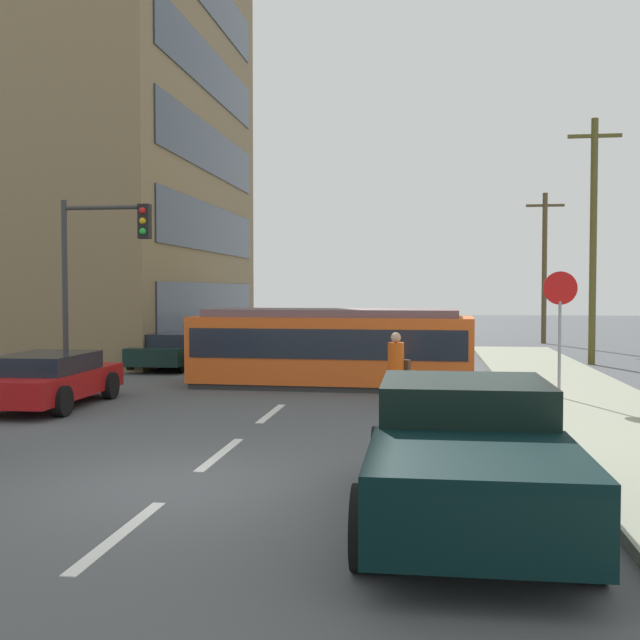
% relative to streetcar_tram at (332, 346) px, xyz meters
% --- Properties ---
extents(ground_plane, '(120.00, 120.00, 0.00)m').
position_rel_streetcar_tram_xyz_m(ground_plane, '(-0.72, -0.63, -1.08)').
color(ground_plane, '#4C4F53').
extents(sidewalk_curb_right, '(3.20, 36.00, 0.14)m').
position_rel_streetcar_tram_xyz_m(sidewalk_curb_right, '(6.08, -4.63, -1.01)').
color(sidewalk_curb_right, gray).
rests_on(sidewalk_curb_right, ground).
extents(lane_stripe_0, '(0.16, 2.40, 0.01)m').
position_rel_streetcar_tram_xyz_m(lane_stripe_0, '(-0.72, -12.63, -1.07)').
color(lane_stripe_0, silver).
rests_on(lane_stripe_0, ground).
extents(lane_stripe_1, '(0.16, 2.40, 0.01)m').
position_rel_streetcar_tram_xyz_m(lane_stripe_1, '(-0.72, -8.63, -1.07)').
color(lane_stripe_1, silver).
rests_on(lane_stripe_1, ground).
extents(lane_stripe_2, '(0.16, 2.40, 0.01)m').
position_rel_streetcar_tram_xyz_m(lane_stripe_2, '(-0.72, -4.63, -1.07)').
color(lane_stripe_2, silver).
rests_on(lane_stripe_2, ground).
extents(lane_stripe_3, '(0.16, 2.40, 0.01)m').
position_rel_streetcar_tram_xyz_m(lane_stripe_3, '(-0.72, 6.00, -1.07)').
color(lane_stripe_3, silver).
rests_on(lane_stripe_3, ground).
extents(lane_stripe_4, '(0.16, 2.40, 0.01)m').
position_rel_streetcar_tram_xyz_m(lane_stripe_4, '(-0.72, 12.00, -1.07)').
color(lane_stripe_4, silver).
rests_on(lane_stripe_4, ground).
extents(corner_building, '(15.48, 15.53, 19.20)m').
position_rel_streetcar_tram_xyz_m(corner_building, '(-13.98, 10.29, 8.52)').
color(corner_building, olive).
rests_on(corner_building, ground).
extents(streetcar_tram, '(7.51, 2.78, 2.09)m').
position_rel_streetcar_tram_xyz_m(streetcar_tram, '(0.00, 0.00, 0.00)').
color(streetcar_tram, '#DC561C').
rests_on(streetcar_tram, ground).
extents(city_bus, '(2.63, 5.66, 1.87)m').
position_rel_streetcar_tram_xyz_m(city_bus, '(-2.26, 5.60, -0.01)').
color(city_bus, '#D5C40E').
rests_on(city_bus, ground).
extents(pedestrian_crossing, '(0.51, 0.36, 1.67)m').
position_rel_streetcar_tram_xyz_m(pedestrian_crossing, '(1.85, -3.58, -0.14)').
color(pedestrian_crossing, '#333340').
rests_on(pedestrian_crossing, ground).
extents(pickup_truck_parked, '(2.31, 5.01, 1.55)m').
position_rel_streetcar_tram_xyz_m(pickup_truck_parked, '(2.94, -11.74, -0.28)').
color(pickup_truck_parked, black).
rests_on(pickup_truck_parked, ground).
extents(parked_sedan_mid, '(2.06, 4.30, 1.19)m').
position_rel_streetcar_tram_xyz_m(parked_sedan_mid, '(-5.80, -4.39, -0.46)').
color(parked_sedan_mid, '#AD1315').
rests_on(parked_sedan_mid, ground).
extents(parked_sedan_far, '(1.97, 4.21, 1.19)m').
position_rel_streetcar_tram_xyz_m(parked_sedan_far, '(-5.83, 3.96, -0.46)').
color(parked_sedan_far, black).
rests_on(parked_sedan_far, ground).
extents(parked_sedan_furthest, '(1.99, 4.42, 1.19)m').
position_rel_streetcar_tram_xyz_m(parked_sedan_furthest, '(-6.33, 9.80, -0.46)').
color(parked_sedan_furthest, '#A8151D').
rests_on(parked_sedan_furthest, ground).
extents(stop_sign, '(0.76, 0.07, 2.88)m').
position_rel_streetcar_tram_xyz_m(stop_sign, '(5.52, -2.31, 1.11)').
color(stop_sign, gray).
rests_on(stop_sign, sidewalk_curb_right).
extents(traffic_light_mast, '(2.29, 0.33, 4.81)m').
position_rel_streetcar_tram_xyz_m(traffic_light_mast, '(-5.50, -2.40, 2.27)').
color(traffic_light_mast, '#333333').
rests_on(traffic_light_mast, ground).
extents(utility_pole_mid, '(1.80, 0.24, 8.49)m').
position_rel_streetcar_tram_xyz_m(utility_pole_mid, '(8.21, 7.21, 3.35)').
color(utility_pole_mid, brown).
rests_on(utility_pole_mid, ground).
extents(utility_pole_far, '(1.80, 0.24, 7.26)m').
position_rel_streetcar_tram_xyz_m(utility_pole_far, '(8.16, 17.72, 2.73)').
color(utility_pole_far, brown).
rests_on(utility_pole_far, ground).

